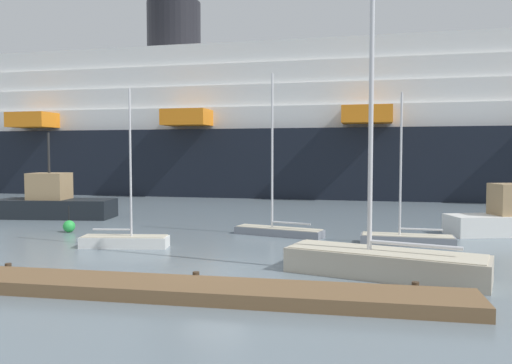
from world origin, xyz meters
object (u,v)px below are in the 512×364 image
(sailboat_0, at_px, (125,239))
(sailboat_1, at_px, (384,259))
(sailboat_2, at_px, (407,237))
(sailboat_3, at_px, (278,228))
(channel_buoy_0, at_px, (69,226))
(fishing_boat_1, at_px, (54,203))
(cruise_ship, at_px, (366,129))
(fishing_boat_0, at_px, (508,217))

(sailboat_0, relative_size, sailboat_1, 0.58)
(sailboat_2, xyz_separation_m, sailboat_3, (-6.92, 1.64, 0.07))
(sailboat_3, relative_size, channel_buoy_0, 5.90)
(fishing_boat_1, height_order, cruise_ship, cruise_ship)
(sailboat_2, bearing_deg, fishing_boat_1, -11.55)
(sailboat_1, distance_m, fishing_boat_1, 26.38)
(sailboat_0, xyz_separation_m, sailboat_1, (12.39, -3.73, 0.27))
(channel_buoy_0, bearing_deg, sailboat_3, 5.11)
(sailboat_0, bearing_deg, sailboat_1, -24.87)
(channel_buoy_0, xyz_separation_m, cruise_ship, (18.07, 32.75, 7.13))
(fishing_boat_0, height_order, cruise_ship, cruise_ship)
(channel_buoy_0, bearing_deg, fishing_boat_0, 8.72)
(cruise_ship, bearing_deg, sailboat_3, -97.93)
(sailboat_3, distance_m, fishing_boat_1, 17.90)
(sailboat_1, xyz_separation_m, channel_buoy_0, (-17.81, 7.67, -0.31))
(sailboat_0, distance_m, fishing_boat_1, 14.22)
(sailboat_0, xyz_separation_m, fishing_boat_0, (20.04, 7.84, 0.60))
(fishing_boat_0, bearing_deg, sailboat_2, -160.40)
(sailboat_3, height_order, fishing_boat_0, sailboat_3)
(channel_buoy_0, bearing_deg, sailboat_0, -35.99)
(cruise_ship, bearing_deg, channel_buoy_0, -116.75)
(sailboat_0, relative_size, sailboat_3, 0.86)
(sailboat_2, bearing_deg, cruise_ship, -84.26)
(sailboat_3, height_order, channel_buoy_0, sailboat_3)
(fishing_boat_0, bearing_deg, fishing_boat_1, 159.65)
(fishing_boat_1, distance_m, cruise_ship, 35.78)
(sailboat_0, bearing_deg, sailboat_3, 27.58)
(fishing_boat_0, distance_m, channel_buoy_0, 25.77)
(fishing_boat_1, bearing_deg, channel_buoy_0, 122.41)
(sailboat_3, relative_size, fishing_boat_0, 1.30)
(channel_buoy_0, relative_size, cruise_ship, 0.01)
(fishing_boat_0, xyz_separation_m, cruise_ship, (-7.39, 28.85, 6.49))
(sailboat_1, relative_size, channel_buoy_0, 8.76)
(sailboat_3, distance_m, fishing_boat_0, 13.31)
(fishing_boat_0, relative_size, channel_buoy_0, 4.54)
(sailboat_0, bearing_deg, fishing_boat_0, 13.26)
(sailboat_3, bearing_deg, fishing_boat_0, -152.14)
(sailboat_2, distance_m, channel_buoy_0, 19.38)
(sailboat_0, distance_m, sailboat_2, 14.37)
(cruise_ship, bearing_deg, sailboat_0, -106.89)
(sailboat_0, bearing_deg, fishing_boat_1, 127.72)
(sailboat_2, bearing_deg, sailboat_0, 17.22)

